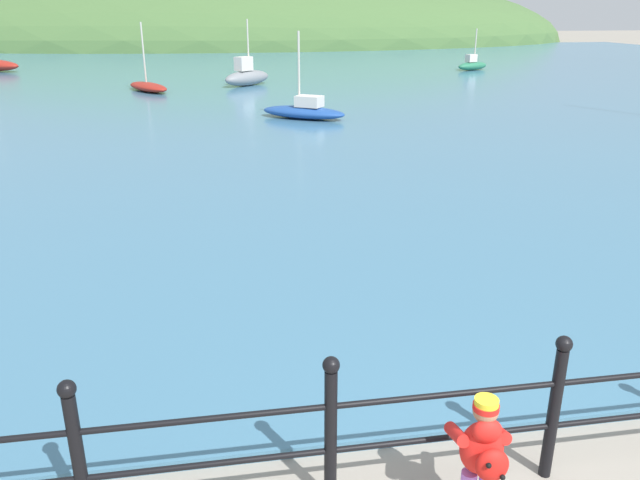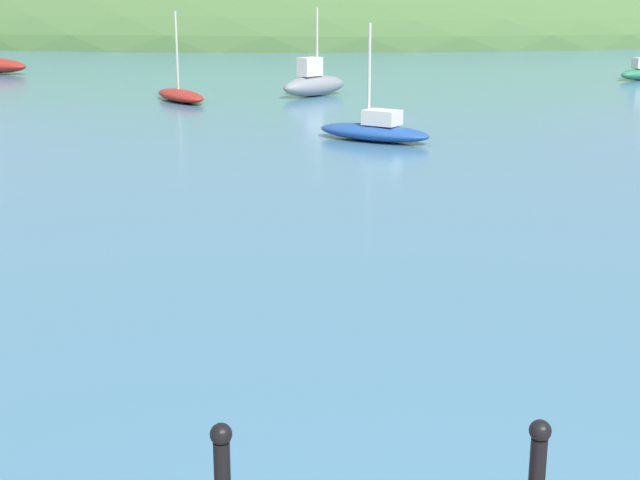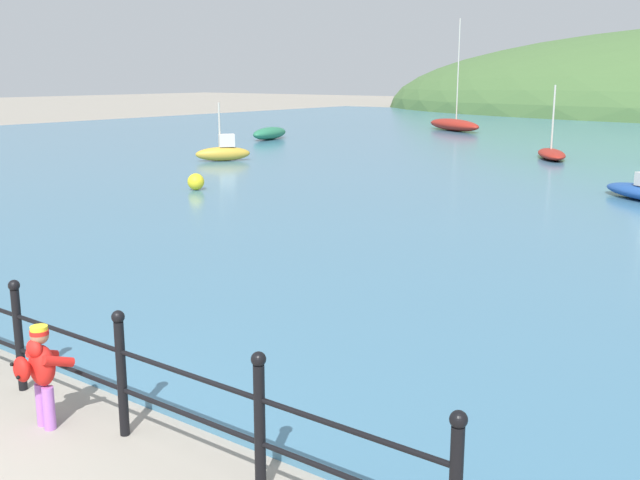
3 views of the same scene
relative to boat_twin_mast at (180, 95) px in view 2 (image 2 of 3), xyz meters
The scene contains 5 objects.
water 7.66m from the boat_twin_mast, 52.73° to the left, with size 80.00×60.00×0.10m, color teal.
far_hillside 45.51m from the boat_twin_mast, 84.16° to the left, with size 76.27×41.95×15.48m.
boat_twin_mast is the anchor object (origin of this frame).
boat_far_left 4.52m from the boat_twin_mast, 18.50° to the left, with size 2.57×2.56×2.88m.
boat_far_right 9.79m from the boat_twin_mast, 55.52° to the right, with size 2.93×2.47×2.67m.
Camera 2 is at (-0.83, -2.74, 3.37)m, focal length 50.00 mm.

